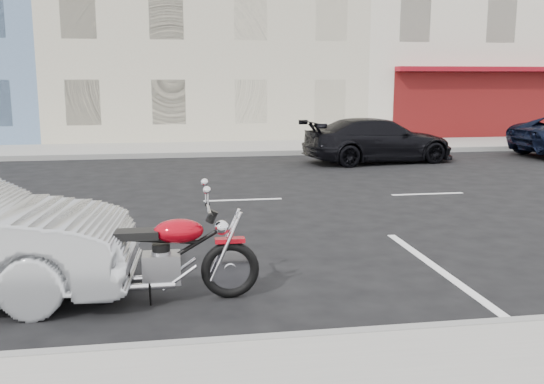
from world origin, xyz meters
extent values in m
plane|color=black|center=(0.00, 0.00, 0.00)|extent=(120.00, 120.00, 0.00)
cube|color=gray|center=(-5.00, 8.70, 0.07)|extent=(80.00, 3.40, 0.15)
cube|color=gray|center=(-5.00, 7.00, 0.08)|extent=(80.00, 0.12, 0.16)
cube|color=#BEB69D|center=(-2.00, 16.30, 5.75)|extent=(12.00, 12.00, 11.50)
torus|color=black|center=(-2.04, -5.55, 0.32)|extent=(0.66, 0.11, 0.66)
torus|color=black|center=(-3.47, -5.55, 0.32)|extent=(0.66, 0.11, 0.66)
cube|color=#9A0511|center=(-2.04, -5.55, 0.66)|extent=(0.34, 0.13, 0.05)
cube|color=#9A0511|center=(-3.51, -5.55, 0.68)|extent=(0.30, 0.16, 0.06)
cube|color=gray|center=(-2.80, -5.55, 0.38)|extent=(0.42, 0.30, 0.34)
ellipsoid|color=#9A0511|center=(-2.60, -5.55, 0.79)|extent=(0.55, 0.34, 0.27)
cube|color=black|center=(-3.12, -5.55, 0.77)|extent=(0.61, 0.26, 0.09)
cylinder|color=silver|center=(-2.26, -5.55, 1.02)|extent=(0.04, 0.69, 0.04)
sphere|color=silver|center=(-2.13, -5.55, 0.81)|extent=(0.17, 0.17, 0.17)
cylinder|color=silver|center=(-3.12, -5.69, 0.22)|extent=(0.94, 0.08, 0.08)
cylinder|color=silver|center=(-3.12, -5.41, 0.22)|extent=(0.94, 0.08, 0.08)
cylinder|color=silver|center=(-2.09, -5.55, 0.61)|extent=(0.38, 0.04, 0.78)
cylinder|color=black|center=(-2.58, -5.55, 0.54)|extent=(0.79, 0.05, 0.49)
imported|color=black|center=(2.60, 5.00, 0.65)|extent=(4.70, 2.41, 1.30)
camera|label=1|loc=(-3.36, -12.09, 2.46)|focal=40.00mm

